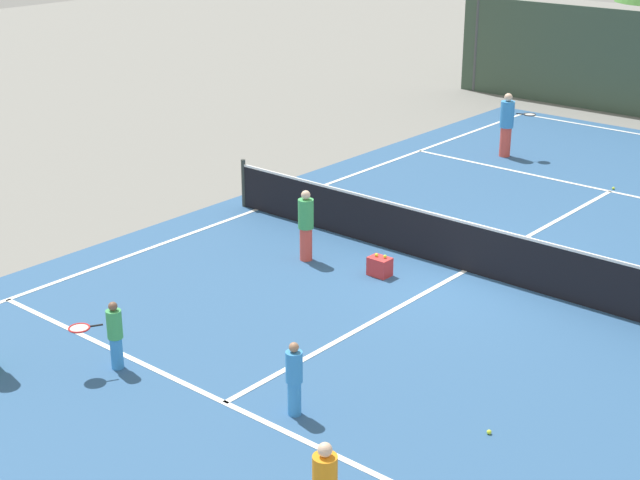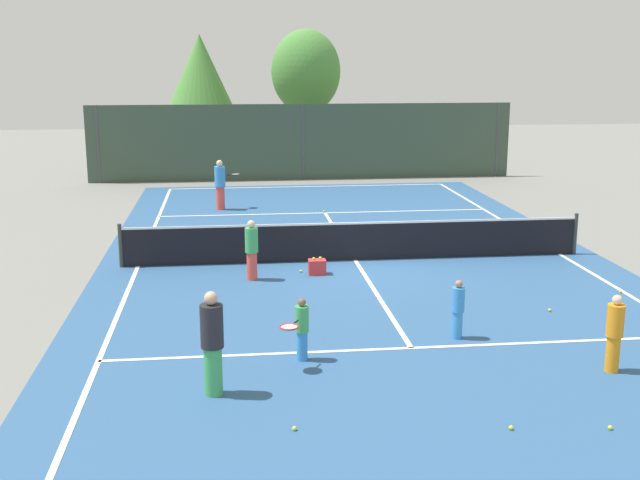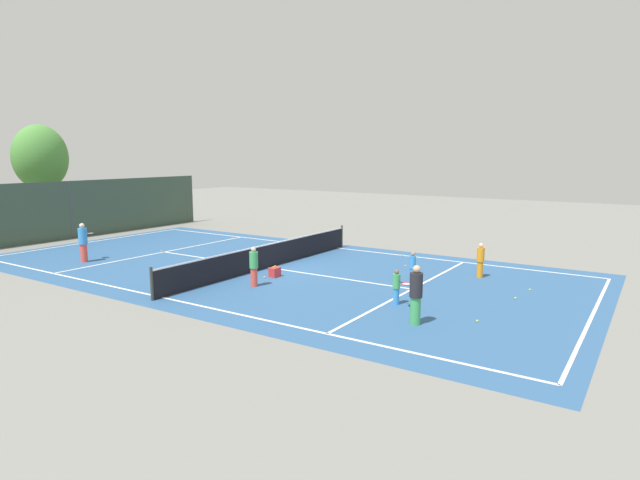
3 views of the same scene
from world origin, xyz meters
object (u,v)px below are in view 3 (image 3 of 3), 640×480
player_5 (254,266)px  tennis_ball_0 (264,277)px  player_3 (480,260)px  tennis_ball_2 (402,255)px  player_4 (412,267)px  tennis_ball_3 (161,251)px  tennis_ball_1 (515,298)px  tennis_ball_4 (405,266)px  ball_crate (275,272)px  player_0 (83,242)px  player_2 (416,294)px  player_1 (397,286)px  tennis_ball_6 (530,290)px  tennis_ball_5 (477,321)px

player_5 → tennis_ball_0: bearing=23.2°
player_3 → tennis_ball_2: 4.90m
player_4 → player_5: size_ratio=0.79×
tennis_ball_3 → tennis_ball_1: bearing=-87.6°
tennis_ball_0 → tennis_ball_4: (4.81, -3.64, 0.00)m
ball_crate → tennis_ball_4: 5.61m
player_4 → player_0: bearing=108.3°
player_0 → player_2: bearing=-90.1°
ball_crate → tennis_ball_1: bearing=-78.1°
tennis_ball_1 → player_1: bearing=132.4°
player_0 → player_5: player_0 is taller
tennis_ball_0 → tennis_ball_3: bearing=78.9°
tennis_ball_0 → tennis_ball_2: size_ratio=1.00×
player_0 → ball_crate: bearing=-74.9°
tennis_ball_1 → tennis_ball_4: (2.65, 5.05, 0.00)m
player_0 → tennis_ball_1: size_ratio=25.85×
player_4 → tennis_ball_3: bearing=94.4°
player_4 → tennis_ball_0: size_ratio=17.01×
tennis_ball_2 → tennis_ball_3: bearing=118.0°
tennis_ball_3 → tennis_ball_6: same height
player_1 → player_5: player_5 is taller
player_5 → ball_crate: size_ratio=3.35×
player_4 → tennis_ball_3: player_4 is taller
player_3 → tennis_ball_5: 5.69m
player_2 → tennis_ball_5: player_2 is taller
tennis_ball_1 → tennis_ball_6: size_ratio=1.00×
player_4 → tennis_ball_2: 5.08m
tennis_ball_1 → tennis_ball_3: bearing=92.4°
player_3 → player_4: (-2.11, 1.85, -0.10)m
player_3 → tennis_ball_4: (0.24, 3.18, -0.65)m
player_0 → tennis_ball_5: (1.11, -16.84, -0.85)m
player_3 → player_5: size_ratio=0.93×
player_0 → tennis_ball_3: bearing=-14.0°
player_0 → tennis_ball_2: (8.87, -11.03, -0.85)m
tennis_ball_3 → tennis_ball_4: 11.73m
player_1 → tennis_ball_3: (2.02, 13.36, -0.55)m
tennis_ball_2 → tennis_ball_5: size_ratio=1.00×
player_4 → tennis_ball_2: player_4 is taller
player_0 → tennis_ball_2: size_ratio=25.85×
player_1 → ball_crate: bearing=80.8°
player_1 → ball_crate: size_ratio=2.61×
player_4 → tennis_ball_4: 2.75m
tennis_ball_3 → tennis_ball_2: bearing=-62.0°
player_3 → player_4: player_3 is taller
ball_crate → tennis_ball_0: size_ratio=6.45×
tennis_ball_5 → tennis_ball_6: bearing=-6.3°
player_1 → tennis_ball_5: player_1 is taller
player_3 → player_5: bearing=132.5°
player_3 → tennis_ball_5: (-5.44, -1.55, -0.65)m
player_0 → player_5: bearing=-85.1°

